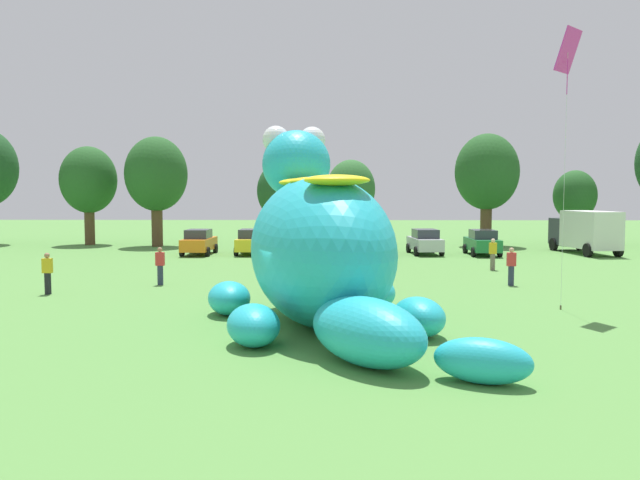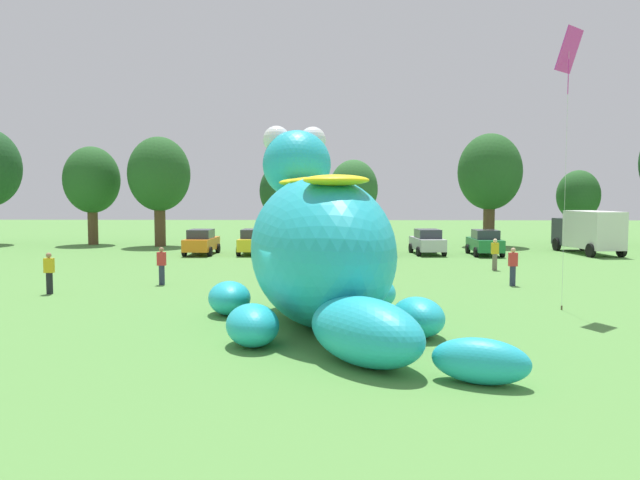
{
  "view_description": "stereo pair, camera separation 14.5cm",
  "coord_description": "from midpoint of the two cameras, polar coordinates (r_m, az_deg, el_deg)",
  "views": [
    {
      "loc": [
        0.9,
        -18.32,
        4.11
      ],
      "look_at": [
        0.48,
        2.1,
        2.6
      ],
      "focal_mm": 35.09,
      "sensor_mm": 36.0,
      "label": 1
    },
    {
      "loc": [
        1.05,
        -18.32,
        4.11
      ],
      "look_at": [
        0.48,
        2.1,
        2.6
      ],
      "focal_mm": 35.09,
      "sensor_mm": 36.0,
      "label": 2
    }
  ],
  "objects": [
    {
      "name": "car_silver",
      "position": [
        43.11,
        9.85,
        -0.16
      ],
      "size": [
        2.2,
        4.23,
        1.72
      ],
      "color": "#B7BABF",
      "rests_on": "ground"
    },
    {
      "name": "tree_mid_right",
      "position": [
        54.59,
        22.56,
        3.72
      ],
      "size": [
        3.39,
        3.39,
        6.02
      ],
      "color": "brown",
      "rests_on": "ground"
    },
    {
      "name": "tree_mid_left",
      "position": [
        50.55,
        -14.38,
        5.78
      ],
      "size": [
        4.82,
        4.82,
        8.56
      ],
      "color": "brown",
      "rests_on": "ground"
    },
    {
      "name": "spectator_mid_field",
      "position": [
        27.96,
        -23.32,
        -2.81
      ],
      "size": [
        0.38,
        0.26,
        1.71
      ],
      "color": "black",
      "rests_on": "ground"
    },
    {
      "name": "ground_plane",
      "position": [
        18.8,
        -1.43,
        -8.4
      ],
      "size": [
        160.0,
        160.0,
        0.0
      ],
      "primitive_type": "plane",
      "color": "#568E42"
    },
    {
      "name": "car_red",
      "position": [
        41.36,
        -0.43,
        -0.28
      ],
      "size": [
        2.14,
        4.2,
        1.72
      ],
      "color": "red",
      "rests_on": "ground"
    },
    {
      "name": "tree_centre_left",
      "position": [
        47.86,
        -3.24,
        4.43
      ],
      "size": [
        3.69,
        3.69,
        6.55
      ],
      "color": "brown",
      "rests_on": "ground"
    },
    {
      "name": "car_blue",
      "position": [
        41.98,
        5.13,
        -0.23
      ],
      "size": [
        2.06,
        4.16,
        1.72
      ],
      "color": "#2347B7",
      "rests_on": "ground"
    },
    {
      "name": "tethered_flying_kite",
      "position": [
        24.06,
        21.92,
        15.39
      ],
      "size": [
        1.13,
        1.13,
        9.78
      ],
      "color": "brown",
      "rests_on": "ground"
    },
    {
      "name": "tree_centre_right",
      "position": [
        51.08,
        15.31,
        5.95
      ],
      "size": [
        4.98,
        4.98,
        8.83
      ],
      "color": "brown",
      "rests_on": "ground"
    },
    {
      "name": "car_yellow",
      "position": [
        42.76,
        -5.96,
        -0.16
      ],
      "size": [
        1.97,
        4.12,
        1.72
      ],
      "color": "yellow",
      "rests_on": "ground"
    },
    {
      "name": "car_orange",
      "position": [
        43.05,
        -10.67,
        -0.18
      ],
      "size": [
        1.99,
        4.13,
        1.72
      ],
      "color": "orange",
      "rests_on": "ground"
    },
    {
      "name": "spectator_near_inflatable",
      "position": [
        29.3,
        17.31,
        -2.35
      ],
      "size": [
        0.38,
        0.26,
        1.71
      ],
      "color": "#2D334C",
      "rests_on": "ground"
    },
    {
      "name": "giant_inflatable_creature",
      "position": [
        19.49,
        0.2,
        -0.77
      ],
      "size": [
        8.91,
        11.98,
        6.6
      ],
      "color": "#23B2C6",
      "rests_on": "ground"
    },
    {
      "name": "car_green",
      "position": [
        43.27,
        14.89,
        -0.22
      ],
      "size": [
        1.95,
        4.1,
        1.72
      ],
      "color": "#1E7238",
      "rests_on": "ground"
    },
    {
      "name": "box_truck",
      "position": [
        46.62,
        23.34,
        0.79
      ],
      "size": [
        3.01,
        6.6,
        2.95
      ],
      "color": "#333842",
      "rests_on": "ground"
    },
    {
      "name": "tree_centre",
      "position": [
        49.37,
        3.15,
        4.61
      ],
      "size": [
        3.83,
        3.83,
        6.8
      ],
      "color": "brown",
      "rests_on": "ground"
    },
    {
      "name": "spectator_wandering",
      "position": [
        29.16,
        -14.11,
        -2.32
      ],
      "size": [
        0.38,
        0.26,
        1.71
      ],
      "color": "#2D334C",
      "rests_on": "ground"
    },
    {
      "name": "spectator_by_cars",
      "position": [
        34.95,
        15.77,
        -1.28
      ],
      "size": [
        0.38,
        0.26,
        1.71
      ],
      "color": "#726656",
      "rests_on": "ground"
    },
    {
      "name": "tree_left",
      "position": [
        53.87,
        -20.02,
        5.11
      ],
      "size": [
        4.47,
        4.47,
        7.93
      ],
      "color": "brown",
      "rests_on": "ground"
    }
  ]
}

